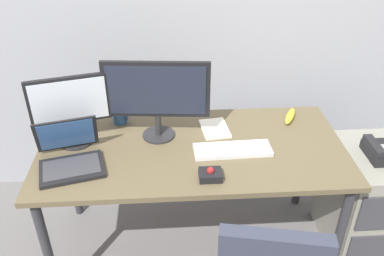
% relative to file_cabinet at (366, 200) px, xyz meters
% --- Properties ---
extents(ground_plane, '(8.00, 8.00, 0.00)m').
position_rel_file_cabinet_xyz_m(ground_plane, '(-1.04, 0.04, -0.34)').
color(ground_plane, slate).
extents(desk, '(1.65, 0.79, 0.75)m').
position_rel_file_cabinet_xyz_m(desk, '(-1.04, 0.04, 0.34)').
color(desk, brown).
rests_on(desk, ground).
extents(file_cabinet, '(0.42, 0.53, 0.68)m').
position_rel_file_cabinet_xyz_m(file_cabinet, '(0.00, 0.00, 0.00)').
color(file_cabinet, gray).
rests_on(file_cabinet, ground).
extents(desk_phone, '(0.17, 0.20, 0.09)m').
position_rel_file_cabinet_xyz_m(desk_phone, '(-0.01, -0.02, 0.37)').
color(desk_phone, black).
rests_on(desk_phone, file_cabinet).
extents(monitor_main, '(0.57, 0.18, 0.45)m').
position_rel_file_cabinet_xyz_m(monitor_main, '(-1.22, 0.16, 0.68)').
color(monitor_main, '#262628').
rests_on(monitor_main, desk).
extents(monitor_side, '(0.41, 0.18, 0.39)m').
position_rel_file_cabinet_xyz_m(monitor_side, '(-1.67, 0.12, 0.64)').
color(monitor_side, '#262628').
rests_on(monitor_side, desk).
extents(keyboard, '(0.41, 0.15, 0.03)m').
position_rel_file_cabinet_xyz_m(keyboard, '(-0.83, -0.02, 0.43)').
color(keyboard, silver).
rests_on(keyboard, desk).
extents(laptop, '(0.37, 0.37, 0.23)m').
position_rel_file_cabinet_xyz_m(laptop, '(-1.67, -0.08, 0.46)').
color(laptop, black).
rests_on(laptop, desk).
extents(trackball_mouse, '(0.11, 0.09, 0.07)m').
position_rel_file_cabinet_xyz_m(trackball_mouse, '(-0.97, -0.23, 0.44)').
color(trackball_mouse, black).
rests_on(trackball_mouse, desk).
extents(coffee_mug, '(0.09, 0.08, 0.11)m').
position_rel_file_cabinet_xyz_m(coffee_mug, '(-1.45, 0.32, 0.47)').
color(coffee_mug, '#2D578F').
rests_on(coffee_mug, desk).
extents(paper_notepad, '(0.17, 0.22, 0.01)m').
position_rel_file_cabinet_xyz_m(paper_notepad, '(-0.90, 0.20, 0.42)').
color(paper_notepad, white).
rests_on(paper_notepad, desk).
extents(banana, '(0.12, 0.19, 0.04)m').
position_rel_file_cabinet_xyz_m(banana, '(-0.44, 0.29, 0.43)').
color(banana, yellow).
rests_on(banana, desk).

